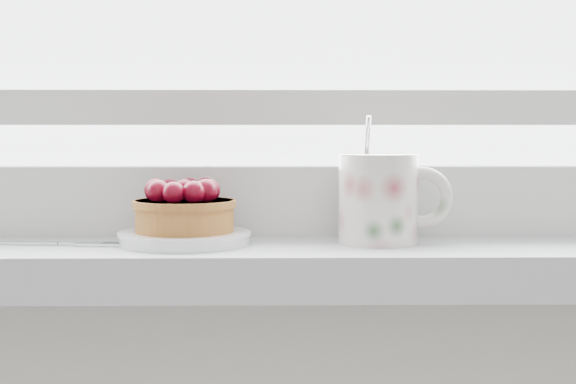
{
  "coord_description": "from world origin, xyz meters",
  "views": [
    {
      "loc": [
        0.01,
        1.14,
        1.04
      ],
      "look_at": [
        0.02,
        1.88,
        0.99
      ],
      "focal_mm": 50.0,
      "sensor_mm": 36.0,
      "label": 1
    }
  ],
  "objects_px": {
    "saucer": "(185,238)",
    "floral_mug": "(381,197)",
    "raspberry_tart": "(185,208)",
    "fork": "(44,243)"
  },
  "relations": [
    {
      "from": "raspberry_tart",
      "to": "floral_mug",
      "type": "xyz_separation_m",
      "value": [
        0.18,
        0.01,
        0.01
      ]
    },
    {
      "from": "saucer",
      "to": "raspberry_tart",
      "type": "relative_size",
      "value": 1.29
    },
    {
      "from": "floral_mug",
      "to": "fork",
      "type": "bearing_deg",
      "value": -178.95
    },
    {
      "from": "saucer",
      "to": "fork",
      "type": "xyz_separation_m",
      "value": [
        -0.13,
        -0.0,
        -0.0
      ]
    },
    {
      "from": "saucer",
      "to": "fork",
      "type": "relative_size",
      "value": 0.74
    },
    {
      "from": "fork",
      "to": "raspberry_tart",
      "type": "bearing_deg",
      "value": 0.28
    },
    {
      "from": "raspberry_tart",
      "to": "fork",
      "type": "bearing_deg",
      "value": -179.72
    },
    {
      "from": "saucer",
      "to": "fork",
      "type": "bearing_deg",
      "value": -179.77
    },
    {
      "from": "raspberry_tart",
      "to": "floral_mug",
      "type": "distance_m",
      "value": 0.18
    },
    {
      "from": "saucer",
      "to": "floral_mug",
      "type": "distance_m",
      "value": 0.19
    }
  ]
}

